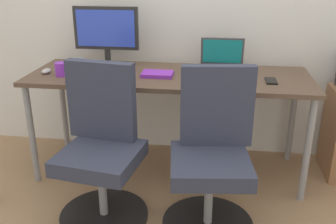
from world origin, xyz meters
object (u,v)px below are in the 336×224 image
(desktop_monitor, at_px, (106,32))
(office_chair_left, at_px, (102,151))
(open_laptop, at_px, (222,63))
(coffee_mug, at_px, (61,69))
(office_chair_right, at_px, (212,158))

(desktop_monitor, bearing_deg, office_chair_left, -78.19)
(open_laptop, height_order, coffee_mug, open_laptop)
(open_laptop, distance_m, coffee_mug, 1.12)
(office_chair_right, height_order, desktop_monitor, desktop_monitor)
(coffee_mug, bearing_deg, open_laptop, 14.91)
(office_chair_left, height_order, office_chair_right, same)
(office_chair_right, distance_m, desktop_monitor, 1.26)
(office_chair_left, distance_m, open_laptop, 1.08)
(desktop_monitor, bearing_deg, coffee_mug, -125.71)
(open_laptop, xyz_separation_m, coffee_mug, (-1.08, -0.29, -0.01))
(desktop_monitor, distance_m, coffee_mug, 0.45)
(office_chair_left, xyz_separation_m, office_chair_right, (0.65, 0.00, 0.00))
(office_chair_right, bearing_deg, open_laptop, 87.29)
(office_chair_left, bearing_deg, office_chair_right, 0.03)
(office_chair_left, distance_m, office_chair_right, 0.65)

